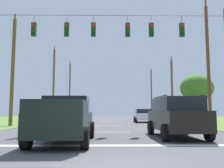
# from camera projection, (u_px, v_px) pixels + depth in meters

# --- Properties ---
(ground_plane) EXTENTS (120.00, 120.00, 0.00)m
(ground_plane) POSITION_uv_depth(u_px,v_px,m) (111.00, 168.00, 5.77)
(ground_plane) COLOR #47474C
(stop_bar_stripe) EXTENTS (13.54, 0.45, 0.01)m
(stop_bar_stripe) POSITION_uv_depth(u_px,v_px,m) (110.00, 145.00, 9.40)
(stop_bar_stripe) COLOR white
(stop_bar_stripe) RESTS_ON ground
(lane_dash_0) EXTENTS (2.50, 0.15, 0.01)m
(lane_dash_0) POSITION_uv_depth(u_px,v_px,m) (110.00, 132.00, 15.36)
(lane_dash_0) COLOR white
(lane_dash_0) RESTS_ON ground
(lane_dash_1) EXTENTS (2.50, 0.15, 0.01)m
(lane_dash_1) POSITION_uv_depth(u_px,v_px,m) (109.00, 126.00, 21.38)
(lane_dash_1) COLOR white
(lane_dash_1) RESTS_ON ground
(lane_dash_2) EXTENTS (2.50, 0.15, 0.01)m
(lane_dash_2) POSITION_uv_depth(u_px,v_px,m) (109.00, 122.00, 27.82)
(lane_dash_2) COLOR white
(lane_dash_2) RESTS_ON ground
(lane_dash_3) EXTENTS (2.50, 0.15, 0.01)m
(lane_dash_3) POSITION_uv_depth(u_px,v_px,m) (109.00, 120.00, 33.42)
(lane_dash_3) COLOR white
(lane_dash_3) RESTS_ON ground
(overhead_signal_span) EXTENTS (16.61, 0.31, 8.36)m
(overhead_signal_span) POSITION_uv_depth(u_px,v_px,m) (108.00, 59.00, 16.50)
(overhead_signal_span) COLOR brown
(overhead_signal_span) RESTS_ON ground
(pickup_truck) EXTENTS (2.34, 5.43, 1.95)m
(pickup_truck) POSITION_uv_depth(u_px,v_px,m) (65.00, 119.00, 10.39)
(pickup_truck) COLOR black
(pickup_truck) RESTS_ON ground
(suv_black) EXTENTS (2.31, 4.85, 2.05)m
(suv_black) POSITION_uv_depth(u_px,v_px,m) (176.00, 116.00, 12.35)
(suv_black) COLOR black
(suv_black) RESTS_ON ground
(distant_car_crossing_white) EXTENTS (2.15, 4.36, 1.52)m
(distant_car_crossing_white) POSITION_uv_depth(u_px,v_px,m) (143.00, 115.00, 28.42)
(distant_car_crossing_white) COLOR silver
(distant_car_crossing_white) RESTS_ON ground
(utility_pole_mid_right) EXTENTS (0.30, 1.96, 11.75)m
(utility_pole_mid_right) POSITION_uv_depth(u_px,v_px,m) (208.00, 63.00, 22.35)
(utility_pole_mid_right) COLOR brown
(utility_pole_mid_right) RESTS_ON ground
(utility_pole_far_right) EXTENTS (0.30, 1.64, 9.35)m
(utility_pole_far_right) POSITION_uv_depth(u_px,v_px,m) (172.00, 89.00, 35.93)
(utility_pole_far_right) COLOR brown
(utility_pole_far_right) RESTS_ON ground
(utility_pole_near_left) EXTENTS (0.27, 1.93, 10.22)m
(utility_pole_near_left) POSITION_uv_depth(u_px,v_px,m) (151.00, 92.00, 50.80)
(utility_pole_near_left) COLOR brown
(utility_pole_near_left) RESTS_ON ground
(utility_pole_far_left) EXTENTS (0.31, 1.58, 10.01)m
(utility_pole_far_left) POSITION_uv_depth(u_px,v_px,m) (13.00, 69.00, 21.56)
(utility_pole_far_left) COLOR brown
(utility_pole_far_left) RESTS_ON ground
(utility_pole_distant_right) EXTENTS (0.31, 1.79, 11.26)m
(utility_pole_distant_right) POSITION_uv_depth(u_px,v_px,m) (54.00, 82.00, 37.42)
(utility_pole_distant_right) COLOR brown
(utility_pole_distant_right) RESTS_ON ground
(utility_pole_distant_left) EXTENTS (0.28, 1.80, 11.55)m
(utility_pole_distant_left) POSITION_uv_depth(u_px,v_px,m) (70.00, 89.00, 50.03)
(utility_pole_distant_left) COLOR brown
(utility_pole_distant_left) RESTS_ON ground
(tree_roadside_right) EXTENTS (4.00, 4.00, 5.73)m
(tree_roadside_right) POSITION_uv_depth(u_px,v_px,m) (197.00, 88.00, 30.10)
(tree_roadside_right) COLOR brown
(tree_roadside_right) RESTS_ON ground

